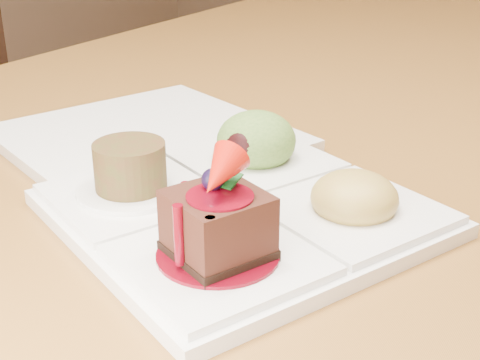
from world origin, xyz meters
The scene contains 3 objects.
dining_table centered at (0.00, 0.00, 0.68)m, with size 1.00×1.80×0.75m.
sampler_plate centered at (0.07, -0.39, 0.77)m, with size 0.34×0.34×0.10m.
second_plate centered at (-0.10, -0.30, 0.76)m, with size 0.26×0.26×0.01m, color white.
Camera 1 is at (0.31, -0.80, 1.00)m, focal length 50.00 mm.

